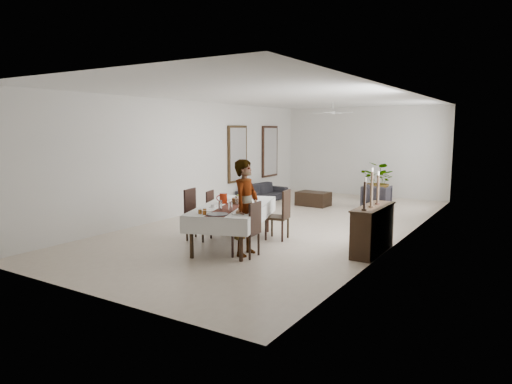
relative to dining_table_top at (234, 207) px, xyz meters
name	(u,v)px	position (x,y,z in m)	size (l,w,h in m)	color
floor	(285,224)	(-0.06, 2.39, -0.79)	(6.00, 12.00, 0.00)	beige
ceiling	(286,97)	(-0.06, 2.39, 2.41)	(6.00, 12.00, 0.02)	white
wall_back	(364,152)	(-0.06, 8.39, 0.81)	(6.00, 0.02, 3.20)	silver
wall_front	(84,187)	(-0.06, -3.61, 0.81)	(6.00, 0.02, 3.20)	silver
wall_left	(193,158)	(-3.06, 2.39, 0.81)	(0.02, 12.00, 3.20)	silver
wall_right	(407,167)	(2.94, 2.39, 0.81)	(0.02, 12.00, 3.20)	silver
dining_table_top	(234,207)	(0.00, 0.00, 0.00)	(1.09, 2.61, 0.05)	black
table_leg_fl	(192,238)	(-0.04, -1.33, -0.41)	(0.08, 0.08, 0.76)	black
table_leg_fr	(241,241)	(0.86, -1.01, -0.41)	(0.08, 0.08, 0.76)	black
table_leg_bl	(228,214)	(-0.86, 1.01, -0.41)	(0.08, 0.08, 0.76)	black
table_leg_br	(267,216)	(0.04, 1.33, -0.41)	(0.08, 0.08, 0.76)	black
tablecloth_top	(234,205)	(0.00, 0.00, 0.03)	(1.28, 2.81, 0.01)	white
tablecloth_drape_left	(205,212)	(-0.60, -0.21, -0.13)	(0.01, 2.81, 0.33)	white
tablecloth_drape_right	(263,214)	(0.60, 0.21, -0.13)	(0.01, 2.81, 0.33)	silver
tablecloth_drape_near	(213,226)	(0.46, -1.32, -0.13)	(1.28, 0.01, 0.33)	white
tablecloth_drape_far	(249,202)	(-0.46, 1.32, -0.13)	(1.28, 0.01, 0.33)	white
table_runner	(234,205)	(0.00, 0.00, 0.04)	(0.38, 2.72, 0.00)	#5D271A
red_pitcher	(223,198)	(-0.31, 0.06, 0.15)	(0.16, 0.16, 0.22)	#97210A
pitcher_handle	(219,198)	(-0.40, 0.03, 0.15)	(0.13, 0.13, 0.02)	#9C0B14
wine_glass_near	(230,206)	(0.36, -0.62, 0.13)	(0.08, 0.08, 0.19)	white
wine_glass_mid	(220,205)	(0.10, -0.60, 0.13)	(0.08, 0.08, 0.19)	silver
wine_glass_far	(237,200)	(0.03, 0.07, 0.13)	(0.08, 0.08, 0.19)	white
teacup_right	(241,209)	(0.52, -0.51, 0.07)	(0.10, 0.10, 0.07)	white
saucer_right	(241,211)	(0.52, -0.51, 0.05)	(0.16, 0.16, 0.01)	silver
teacup_left	(213,206)	(-0.18, -0.47, 0.07)	(0.10, 0.10, 0.07)	white
saucer_left	(213,207)	(-0.18, -0.47, 0.05)	(0.16, 0.16, 0.01)	white
plate_near_right	(238,214)	(0.66, -0.81, 0.05)	(0.26, 0.26, 0.02)	silver
bread_near_right	(238,212)	(0.66, -0.81, 0.08)	(0.10, 0.10, 0.10)	#B07C56
plate_near_left	(206,211)	(-0.04, -0.88, 0.05)	(0.26, 0.26, 0.02)	white
plate_far_left	(226,200)	(-0.53, 0.45, 0.05)	(0.26, 0.26, 0.02)	silver
serving_tray	(217,214)	(0.38, -1.08, 0.05)	(0.39, 0.39, 0.02)	#3F3F44
jam_jar_a	(204,213)	(0.16, -1.19, 0.08)	(0.07, 0.07, 0.08)	brown
jam_jar_b	(200,212)	(0.04, -1.16, 0.08)	(0.07, 0.07, 0.08)	brown
jam_jar_c	(205,211)	(0.05, -1.04, 0.08)	(0.07, 0.07, 0.08)	#904D15
fruit_basket	(239,201)	(-0.04, 0.27, 0.09)	(0.33, 0.33, 0.11)	brown
fruit_red	(241,197)	(-0.02, 0.31, 0.18)	(0.10, 0.10, 0.10)	#A31810
fruit_green	(238,197)	(-0.09, 0.29, 0.18)	(0.09, 0.09, 0.09)	olive
chair_right_near_seat	(246,232)	(0.76, -0.69, -0.32)	(0.45, 0.45, 0.05)	black
chair_right_near_leg_fl	(250,248)	(0.95, -0.86, -0.57)	(0.04, 0.04, 0.44)	black
chair_right_near_leg_fr	(259,244)	(0.92, -0.50, -0.57)	(0.04, 0.04, 0.44)	black
chair_right_near_leg_bl	(233,246)	(0.59, -0.89, -0.57)	(0.04, 0.04, 0.44)	black
chair_right_near_leg_br	(242,242)	(0.56, -0.53, -0.57)	(0.04, 0.04, 0.44)	black
chair_right_near_back	(255,218)	(0.96, -0.68, -0.02)	(0.45, 0.04, 0.57)	black
chair_right_far_seat	(277,217)	(0.58, 0.83, -0.30)	(0.46, 0.46, 0.05)	black
chair_right_far_leg_fl	(282,231)	(0.80, 0.67, -0.56)	(0.05, 0.05, 0.46)	black
chair_right_far_leg_fr	(288,228)	(0.74, 1.05, -0.56)	(0.05, 0.05, 0.46)	black
chair_right_far_leg_bl	(266,230)	(0.43, 0.61, -0.56)	(0.05, 0.05, 0.46)	black
chair_right_far_leg_br	(272,226)	(0.36, 0.99, -0.56)	(0.05, 0.05, 0.46)	black
chair_right_far_back	(286,204)	(0.79, 0.86, 0.01)	(0.46, 0.04, 0.59)	black
chair_left_near_seat	(199,217)	(-0.84, -0.12, -0.30)	(0.47, 0.47, 0.05)	black
chair_left_near_leg_fl	(196,227)	(-1.07, 0.03, -0.56)	(0.05, 0.05, 0.47)	black
chair_left_near_leg_fr	(187,230)	(-1.00, -0.35, -0.56)	(0.05, 0.05, 0.47)	black
chair_left_near_leg_bl	(211,228)	(-0.69, 0.11, -0.56)	(0.05, 0.05, 0.47)	black
chair_left_near_leg_br	(203,232)	(-0.62, -0.28, -0.56)	(0.05, 0.05, 0.47)	black
chair_left_near_back	(190,202)	(-1.05, -0.16, 0.03)	(0.47, 0.04, 0.60)	black
chair_left_far_seat	(218,214)	(-0.96, 0.72, -0.36)	(0.41, 0.41, 0.05)	black
chair_left_far_leg_fl	(214,222)	(-1.17, 0.84, -0.59)	(0.04, 0.04, 0.41)	black
chair_left_far_leg_fr	(208,224)	(-1.08, 0.51, -0.59)	(0.04, 0.04, 0.41)	black
chair_left_far_leg_bl	(227,222)	(-0.84, 0.92, -0.59)	(0.04, 0.04, 0.41)	black
chair_left_far_leg_br	(222,225)	(-0.76, 0.60, -0.59)	(0.04, 0.04, 0.41)	black
chair_left_far_back	(210,202)	(-1.14, 0.67, -0.08)	(0.41, 0.04, 0.52)	black
woman	(246,208)	(0.68, -0.58, 0.13)	(0.67, 0.44, 1.84)	gray
sideboard_body	(373,230)	(2.72, 0.84, -0.34)	(0.40, 1.50, 0.90)	black
sideboard_top	(373,207)	(2.72, 0.84, 0.12)	(0.44, 1.56, 0.03)	black
candlestick_near_base	(364,210)	(2.72, 0.29, 0.15)	(0.10, 0.10, 0.03)	black
candlestick_near_shaft	(365,195)	(2.72, 0.29, 0.42)	(0.05, 0.05, 0.50)	black
candlestick_near_candle	(365,180)	(2.72, 0.29, 0.71)	(0.04, 0.04, 0.08)	white
candlestick_mid_base	(371,206)	(2.72, 0.69, 0.15)	(0.10, 0.10, 0.03)	black
candlestick_mid_shaft	(372,189)	(2.72, 0.69, 0.49)	(0.05, 0.05, 0.65)	black
candlestick_mid_candle	(372,170)	(2.72, 0.69, 0.86)	(0.04, 0.04, 0.08)	beige
candlestick_far_base	(377,204)	(2.72, 1.09, 0.15)	(0.10, 0.10, 0.03)	black
candlestick_far_shaft	(378,189)	(2.72, 1.09, 0.44)	(0.05, 0.05, 0.55)	black
candlestick_far_candle	(379,173)	(2.72, 1.09, 0.76)	(0.04, 0.04, 0.08)	white
sofa	(263,192)	(-2.49, 5.30, -0.50)	(1.97, 0.77, 0.58)	#242227
armchair	(376,197)	(1.24, 5.86, -0.43)	(0.77, 0.79, 0.72)	#2D292F
coffee_table	(313,199)	(-0.62, 5.31, -0.57)	(0.99, 0.66, 0.44)	black
potted_plant	(379,181)	(0.81, 7.54, -0.13)	(1.18, 1.02, 1.31)	#2D4F1F
mirror_frame_near	(237,154)	(-3.02, 4.59, 0.81)	(0.06, 1.05, 1.85)	black
mirror_glass_near	(238,154)	(-2.99, 4.59, 0.81)	(0.01, 0.90, 1.70)	white
mirror_frame_far	(270,151)	(-3.02, 6.69, 0.81)	(0.06, 1.05, 1.85)	black
mirror_glass_far	(271,151)	(-2.99, 6.69, 0.81)	(0.01, 0.90, 1.70)	white
fan_rod	(333,106)	(-0.06, 5.39, 2.31)	(0.04, 0.04, 0.20)	silver
fan_hub	(333,113)	(-0.06, 5.39, 2.11)	(0.16, 0.16, 0.08)	white
fan_blade_n	(337,113)	(-0.06, 5.74, 2.11)	(0.10, 0.55, 0.01)	white
fan_blade_s	(328,112)	(-0.06, 5.04, 2.11)	(0.10, 0.55, 0.01)	white
fan_blade_e	(343,113)	(0.29, 5.39, 2.11)	(0.55, 0.10, 0.01)	white
fan_blade_w	(322,113)	(-0.41, 5.39, 2.11)	(0.55, 0.10, 0.01)	silver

